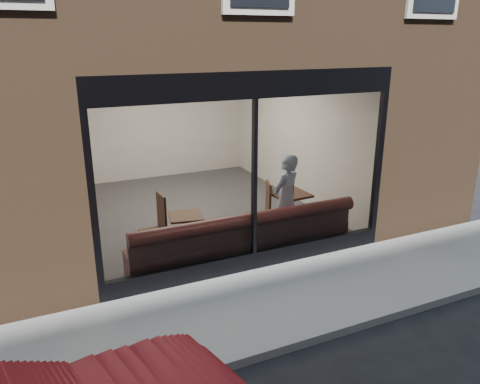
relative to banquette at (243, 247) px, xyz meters
name	(u,v)px	position (x,y,z in m)	size (l,w,h in m)	color
ground	(324,336)	(0.00, -2.45, -0.23)	(120.00, 120.00, 0.00)	black
sidewalk_near	(285,299)	(0.00, -1.45, -0.22)	(40.00, 2.00, 0.01)	gray
kerb_near	(327,334)	(0.00, -2.50, -0.17)	(40.00, 0.10, 0.12)	gray
host_building_pier_right	(278,110)	(3.75, 5.55, 1.38)	(2.50, 12.00, 3.20)	brown
host_building_backfill	(130,105)	(0.00, 8.55, 1.38)	(5.00, 6.00, 3.20)	brown
cafe_floor	(194,211)	(0.00, 2.55, -0.21)	(6.00, 6.00, 0.00)	#2D2D30
cafe_ceiling	(189,62)	(0.00, 2.55, 2.97)	(6.00, 6.00, 0.00)	white
cafe_wall_back	(155,119)	(0.00, 5.54, 1.37)	(5.00, 5.00, 0.00)	beige
cafe_wall_left	(67,152)	(-2.49, 2.55, 1.37)	(6.00, 6.00, 0.00)	beige
cafe_wall_right	(294,131)	(2.49, 2.55, 1.37)	(6.00, 6.00, 0.00)	beige
storefront_kick	(253,260)	(0.00, -0.40, -0.08)	(5.00, 0.10, 0.30)	black
storefront_header	(255,85)	(0.00, -0.40, 2.77)	(5.00, 0.10, 0.40)	black
storefront_mullion	(254,179)	(0.00, -0.40, 1.32)	(0.06, 0.10, 2.50)	black
storefront_glass	(255,180)	(0.00, -0.43, 1.33)	(4.80, 4.80, 0.00)	white
banquette	(243,247)	(0.00, 0.00, 0.00)	(4.00, 0.55, 0.45)	#3B1515
person	(286,200)	(0.99, 0.28, 0.63)	(0.62, 0.41, 1.70)	#9AADD4
cafe_table_left	(186,216)	(-0.84, 0.55, 0.52)	(0.57, 0.57, 0.04)	black
cafe_table_right	(290,194)	(1.40, 0.82, 0.52)	(0.68, 0.68, 0.04)	black
cafe_chair_left	(153,232)	(-1.26, 1.26, 0.01)	(0.43, 0.43, 0.04)	black
cafe_chair_right	(259,216)	(0.89, 1.15, 0.01)	(0.44, 0.44, 0.04)	black
wall_poster	(72,165)	(-2.45, 2.20, 1.20)	(0.02, 0.61, 0.82)	white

